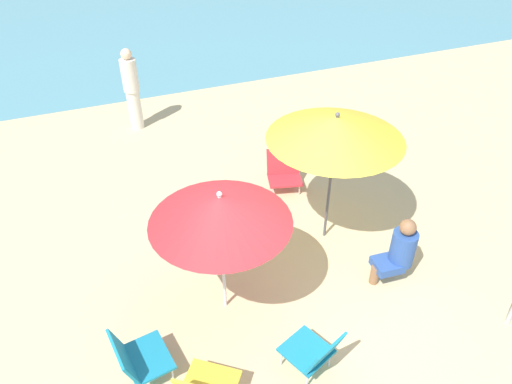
{
  "coord_description": "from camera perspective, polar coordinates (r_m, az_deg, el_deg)",
  "views": [
    {
      "loc": [
        -1.84,
        -3.73,
        4.75
      ],
      "look_at": [
        0.18,
        1.38,
        0.7
      ],
      "focal_mm": 33.65,
      "sensor_mm": 36.0,
      "label": 1
    }
  ],
  "objects": [
    {
      "name": "person_b",
      "position": [
        9.83,
        -14.54,
        11.72
      ],
      "size": [
        0.31,
        0.31,
        1.64
      ],
      "rotation": [
        0.0,
        0.0,
        4.22
      ],
      "color": "silver",
      "rests_on": "ground_plane"
    },
    {
      "name": "beach_chair_a",
      "position": [
        5.5,
        -13.97,
        -18.53
      ],
      "size": [
        0.62,
        0.64,
        0.63
      ],
      "rotation": [
        0.0,
        0.0,
        0.16
      ],
      "color": "teal",
      "rests_on": "ground_plane"
    },
    {
      "name": "person_c",
      "position": [
        6.86,
        -3.85,
        -2.54
      ],
      "size": [
        0.5,
        0.55,
        0.89
      ],
      "rotation": [
        0.0,
        0.0,
        2.2
      ],
      "color": "silver",
      "rests_on": "ground_plane"
    },
    {
      "name": "person_a",
      "position": [
        6.46,
        16.65,
        -6.62
      ],
      "size": [
        0.56,
        0.35,
        0.98
      ],
      "rotation": [
        0.0,
        0.0,
        3.06
      ],
      "color": "#2D519E",
      "rests_on": "ground_plane"
    },
    {
      "name": "beach_chair_d",
      "position": [
        5.4,
        7.02,
        -18.35
      ],
      "size": [
        0.64,
        0.7,
        0.68
      ],
      "rotation": [
        0.0,
        0.0,
        1.95
      ],
      "color": "teal",
      "rests_on": "ground_plane"
    },
    {
      "name": "sea_water",
      "position": [
        18.97,
        -16.39,
        20.55
      ],
      "size": [
        40.0,
        16.0,
        0.01
      ],
      "primitive_type": "cube",
      "color": "#5693A3",
      "rests_on": "ground_plane"
    },
    {
      "name": "umbrella_red",
      "position": [
        5.16,
        -4.29,
        -2.07
      ],
      "size": [
        1.59,
        1.59,
        1.78
      ],
      "color": "silver",
      "rests_on": "ground_plane"
    },
    {
      "name": "ground_plane",
      "position": [
        6.31,
        3.13,
        -12.51
      ],
      "size": [
        40.0,
        40.0,
        0.0
      ],
      "primitive_type": "plane",
      "color": "#D3BC8C"
    },
    {
      "name": "umbrella_yellow",
      "position": [
        6.2,
        9.5,
        7.5
      ],
      "size": [
        1.8,
        1.8,
        2.02
      ],
      "color": "#4C4C51",
      "rests_on": "ground_plane"
    },
    {
      "name": "beach_chair_b",
      "position": [
        7.98,
        3.34,
        2.57
      ],
      "size": [
        0.66,
        0.64,
        0.64
      ],
      "rotation": [
        0.0,
        0.0,
        -1.83
      ],
      "color": "red",
      "rests_on": "ground_plane"
    }
  ]
}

